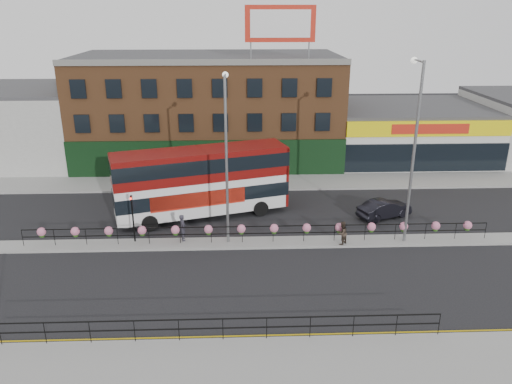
{
  "coord_description": "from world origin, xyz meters",
  "views": [
    {
      "loc": [
        -1.2,
        -29.27,
        14.43
      ],
      "look_at": [
        0.0,
        3.0,
        2.5
      ],
      "focal_mm": 35.0,
      "sensor_mm": 36.0,
      "label": 1
    }
  ],
  "objects_px": {
    "car": "(384,209)",
    "lamp_column_west": "(226,147)",
    "double_decker_bus": "(202,176)",
    "pedestrian_b": "(342,233)",
    "lamp_column_east": "(414,138)",
    "pedestrian_a": "(183,228)"
  },
  "relations": [
    {
      "from": "double_decker_bus",
      "to": "lamp_column_west",
      "type": "bearing_deg",
      "value": -67.05
    },
    {
      "from": "car",
      "to": "pedestrian_b",
      "type": "bearing_deg",
      "value": 113.91
    },
    {
      "from": "pedestrian_b",
      "to": "lamp_column_east",
      "type": "height_order",
      "value": "lamp_column_east"
    },
    {
      "from": "lamp_column_west",
      "to": "pedestrian_b",
      "type": "bearing_deg",
      "value": -6.85
    },
    {
      "from": "pedestrian_a",
      "to": "lamp_column_west",
      "type": "bearing_deg",
      "value": -105.26
    },
    {
      "from": "double_decker_bus",
      "to": "lamp_column_east",
      "type": "relative_size",
      "value": 1.11
    },
    {
      "from": "car",
      "to": "pedestrian_b",
      "type": "relative_size",
      "value": 2.79
    },
    {
      "from": "lamp_column_west",
      "to": "lamp_column_east",
      "type": "xyz_separation_m",
      "value": [
        11.48,
        -0.26,
        0.5
      ]
    },
    {
      "from": "pedestrian_b",
      "to": "lamp_column_east",
      "type": "xyz_separation_m",
      "value": [
        4.18,
        0.61,
        6.04
      ]
    },
    {
      "from": "pedestrian_a",
      "to": "lamp_column_east",
      "type": "bearing_deg",
      "value": -104.87
    },
    {
      "from": "car",
      "to": "lamp_column_east",
      "type": "height_order",
      "value": "lamp_column_east"
    },
    {
      "from": "pedestrian_b",
      "to": "lamp_column_east",
      "type": "distance_m",
      "value": 7.37
    },
    {
      "from": "pedestrian_b",
      "to": "lamp_column_east",
      "type": "bearing_deg",
      "value": 146.44
    },
    {
      "from": "pedestrian_a",
      "to": "car",
      "type": "bearing_deg",
      "value": -89.23
    },
    {
      "from": "car",
      "to": "pedestrian_a",
      "type": "bearing_deg",
      "value": 79.52
    },
    {
      "from": "double_decker_bus",
      "to": "lamp_column_east",
      "type": "distance_m",
      "value": 14.73
    },
    {
      "from": "lamp_column_east",
      "to": "pedestrian_a",
      "type": "bearing_deg",
      "value": 178.59
    },
    {
      "from": "double_decker_bus",
      "to": "lamp_column_east",
      "type": "bearing_deg",
      "value": -19.61
    },
    {
      "from": "pedestrian_a",
      "to": "lamp_column_west",
      "type": "height_order",
      "value": "lamp_column_west"
    },
    {
      "from": "double_decker_bus",
      "to": "car",
      "type": "height_order",
      "value": "double_decker_bus"
    },
    {
      "from": "double_decker_bus",
      "to": "car",
      "type": "distance_m",
      "value": 13.51
    },
    {
      "from": "car",
      "to": "lamp_column_west",
      "type": "relative_size",
      "value": 0.41
    }
  ]
}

